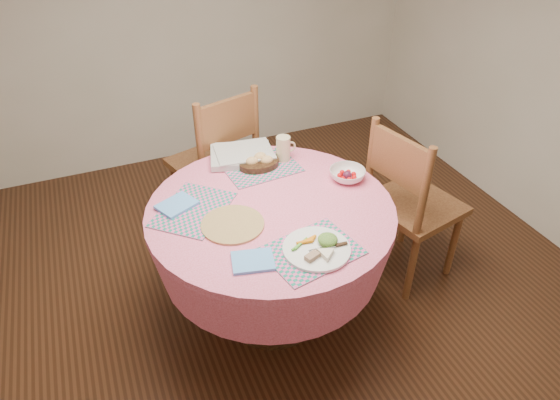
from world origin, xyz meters
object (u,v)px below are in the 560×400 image
Objects in this scene: dinner_plate at (318,248)px; bread_bowl at (259,162)px; dining_table at (271,237)px; chair_back at (218,161)px; latte_mug at (284,148)px; fruit_bowl at (347,175)px; chair_right at (409,202)px; wicker_trivet at (233,224)px.

dinner_plate is 0.77m from bread_bowl.
chair_back is at bearing 91.89° from dining_table.
dining_table is at bearing -120.92° from latte_mug.
chair_right is at bearing -9.42° from fruit_bowl.
chair_back is 0.60m from latte_mug.
chair_back is at bearing 78.32° from wicker_trivet.
chair_right reaches higher than dinner_plate.
chair_right is at bearing 4.22° from wicker_trivet.
chair_back is (-0.89, 0.84, 0.01)m from chair_right.
chair_right reaches higher than latte_mug.
wicker_trivet is 0.43m from dinner_plate.
dining_table is 0.53m from latte_mug.
wicker_trivet is 1.52× the size of fruit_bowl.
bread_bowl is 1.17× the size of fruit_bowl.
latte_mug is 0.72× the size of fruit_bowl.
fruit_bowl is (0.24, -0.32, -0.05)m from latte_mug.
wicker_trivet is 0.65m from latte_mug.
wicker_trivet is (-0.22, -0.07, 0.20)m from dining_table.
fruit_bowl is at bearing -53.45° from latte_mug.
fruit_bowl is at bearing 68.00° from chair_right.
chair_back reaches higher than chair_right.
bread_bowl is (0.30, 0.44, 0.03)m from wicker_trivet.
chair_back is 4.59× the size of bread_bowl.
latte_mug is at bearing 45.31° from wicker_trivet.
dinner_plate is at bearing -101.95° from latte_mug.
bread_bowl is at bearing 89.20° from dinner_plate.
bread_bowl is at bearing -173.71° from latte_mug.
chair_back reaches higher than fruit_bowl.
latte_mug is 0.40m from fruit_bowl.
wicker_trivet is at bearing -124.16° from bread_bowl.
bread_bowl reaches higher than dining_table.
fruit_bowl reaches higher than wicker_trivet.
dining_table is at bearing -170.58° from fruit_bowl.
dinner_plate is 1.53× the size of fruit_bowl.
dinner_plate is (0.10, -1.25, 0.22)m from chair_back.
chair_right is 7.31× the size of latte_mug.
fruit_bowl is (0.39, -0.30, -0.00)m from bread_bowl.
chair_back is 7.48× the size of latte_mug.
dining_table is 8.78× the size of latte_mug.
chair_right is 3.44× the size of wicker_trivet.
latte_mug is (0.15, 0.02, 0.04)m from bread_bowl.
latte_mug is at bearing 59.08° from dining_table.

